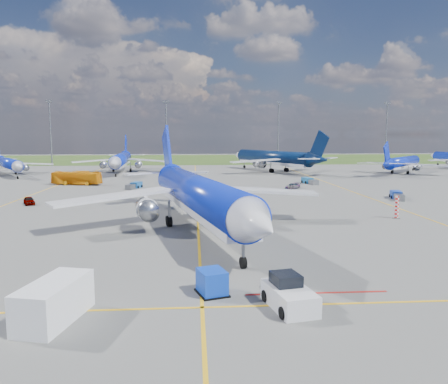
{
  "coord_description": "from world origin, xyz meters",
  "views": [
    {
      "loc": [
        -0.45,
        -46.59,
        10.94
      ],
      "look_at": [
        3.19,
        5.78,
        4.0
      ],
      "focal_mm": 35.0,
      "sensor_mm": 36.0,
      "label": 1
    }
  ],
  "objects": [
    {
      "name": "service_car_b",
      "position": [
        -0.01,
        45.82,
        0.64
      ],
      "size": [
        4.99,
        3.35,
        1.27
      ],
      "primitive_type": "imported",
      "rotation": [
        0.0,
        0.0,
        1.28
      ],
      "color": "#999999",
      "rests_on": "ground"
    },
    {
      "name": "floodlight_masts",
      "position": [
        10.0,
        110.0,
        12.56
      ],
      "size": [
        202.2,
        0.5,
        22.7
      ],
      "color": "slate",
      "rests_on": "ground"
    },
    {
      "name": "baggage_tug_c",
      "position": [
        -12.63,
        42.89,
        0.56
      ],
      "size": [
        2.99,
        5.48,
        1.19
      ],
      "rotation": [
        0.0,
        0.0,
        -0.32
      ],
      "color": "#195499",
      "rests_on": "ground"
    },
    {
      "name": "apron_bus",
      "position": [
        -26.02,
        50.2,
        1.51
      ],
      "size": [
        11.12,
        4.75,
        3.02
      ],
      "primitive_type": "imported",
      "rotation": [
        0.0,
        0.0,
        1.36
      ],
      "color": "orange",
      "rests_on": "ground"
    },
    {
      "name": "service_car_c",
      "position": [
        19.59,
        40.26,
        0.56
      ],
      "size": [
        3.94,
        3.75,
        1.12
      ],
      "primitive_type": "imported",
      "rotation": [
        0.0,
        0.0,
        -0.84
      ],
      "color": "#999999",
      "rests_on": "ground"
    },
    {
      "name": "service_van",
      "position": [
        -8.72,
        -21.36,
        1.19
      ],
      "size": [
        3.6,
        5.84,
        2.39
      ],
      "primitive_type": "cube",
      "rotation": [
        0.0,
        0.0,
        -0.24
      ],
      "color": "white",
      "rests_on": "ground"
    },
    {
      "name": "service_car_a",
      "position": [
        -26.32,
        23.06,
        0.62
      ],
      "size": [
        2.91,
        3.9,
        1.24
      ],
      "primitive_type": "imported",
      "rotation": [
        0.0,
        0.0,
        0.46
      ],
      "color": "#999999",
      "rests_on": "ground"
    },
    {
      "name": "warning_post",
      "position": [
        26.0,
        8.0,
        1.5
      ],
      "size": [
        0.5,
        0.5,
        3.0
      ],
      "primitive_type": "cylinder",
      "color": "red",
      "rests_on": "ground"
    },
    {
      "name": "uld_container",
      "position": [
        0.73,
        -17.61,
        0.84
      ],
      "size": [
        2.24,
        2.52,
        1.69
      ],
      "primitive_type": "cube",
      "rotation": [
        0.0,
        0.0,
        0.3
      ],
      "color": "#0D3AC1",
      "rests_on": "ground"
    },
    {
      "name": "grass_strip",
      "position": [
        0.0,
        150.0,
        0.0
      ],
      "size": [
        400.0,
        80.0,
        0.01
      ],
      "primitive_type": "cube",
      "color": "#2D4719",
      "rests_on": "ground"
    },
    {
      "name": "bg_jet_nnw",
      "position": [
        -21.46,
        81.04,
        0.0
      ],
      "size": [
        32.92,
        41.89,
        10.51
      ],
      "primitive_type": null,
      "rotation": [
        0.0,
        0.0,
        0.06
      ],
      "color": "#0C25B5",
      "rests_on": "ground"
    },
    {
      "name": "baggage_tug_e",
      "position": [
        25.35,
        48.89,
        0.59
      ],
      "size": [
        2.67,
        5.77,
        1.25
      ],
      "rotation": [
        0.0,
        0.0,
        0.22
      ],
      "color": "#196098",
      "rests_on": "ground"
    },
    {
      "name": "taxiway_lines",
      "position": [
        0.17,
        27.7,
        0.01
      ],
      "size": [
        60.25,
        160.0,
        0.02
      ],
      "color": "gold",
      "rests_on": "ground"
    },
    {
      "name": "bg_jet_ne",
      "position": [
        58.61,
        73.03,
        0.0
      ],
      "size": [
        42.02,
        42.69,
        8.92
      ],
      "primitive_type": null,
      "rotation": [
        0.0,
        0.0,
        2.41
      ],
      "color": "#0C25B5",
      "rests_on": "ground"
    },
    {
      "name": "pushback_tug",
      "position": [
        5.5,
        -20.28,
        0.83
      ],
      "size": [
        3.11,
        6.21,
        2.06
      ],
      "rotation": [
        0.0,
        0.0,
        0.21
      ],
      "color": "silver",
      "rests_on": "ground"
    },
    {
      "name": "ground",
      "position": [
        0.0,
        0.0,
        0.0
      ],
      "size": [
        400.0,
        400.0,
        0.0
      ],
      "primitive_type": "plane",
      "color": "#50504D",
      "rests_on": "ground"
    },
    {
      "name": "bg_jet_n",
      "position": [
        23.0,
        81.68,
        0.0
      ],
      "size": [
        50.87,
        55.33,
        11.69
      ],
      "primitive_type": null,
      "rotation": [
        0.0,
        0.0,
        3.63
      ],
      "color": "#07193C",
      "rests_on": "ground"
    },
    {
      "name": "baggage_tug_w",
      "position": [
        34.11,
        24.81,
        0.59
      ],
      "size": [
        2.92,
        5.82,
        1.26
      ],
      "rotation": [
        0.0,
        0.0,
        -0.27
      ],
      "color": "#1A3BA0",
      "rests_on": "ground"
    },
    {
      "name": "main_airliner",
      "position": [
        -0.01,
        2.85,
        0.0
      ],
      "size": [
        44.64,
        52.73,
        12.02
      ],
      "primitive_type": null,
      "rotation": [
        0.0,
        0.0,
        0.23
      ],
      "color": "#0C25B5",
      "rests_on": "ground"
    },
    {
      "name": "bg_jet_nw",
      "position": [
        -49.92,
        73.58,
        0.0
      ],
      "size": [
        40.05,
        42.66,
        8.93
      ],
      "primitive_type": null,
      "rotation": [
        0.0,
        0.0,
        0.56
      ],
      "color": "#0C25B5",
      "rests_on": "ground"
    }
  ]
}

